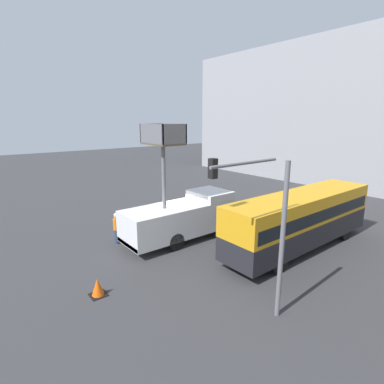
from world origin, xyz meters
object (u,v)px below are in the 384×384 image
at_px(traffic_cone_near_truck, 98,287).
at_px(utility_truck, 182,215).
at_px(city_bus, 301,217).
at_px(traffic_light_pole, 254,205).
at_px(road_worker_near_truck, 117,228).
at_px(road_worker_directing, 251,239).

bearing_deg(traffic_cone_near_truck, utility_truck, 113.17).
relative_size(city_bus, traffic_light_pole, 1.84).
xyz_separation_m(city_bus, road_worker_near_truck, (-7.31, -8.14, -0.96)).
xyz_separation_m(city_bus, traffic_cone_near_truck, (-2.57, -11.20, -1.57)).
relative_size(road_worker_near_truck, traffic_cone_near_truck, 2.48).
relative_size(traffic_light_pole, traffic_cone_near_truck, 7.72).
bearing_deg(traffic_cone_near_truck, road_worker_directing, 79.69).
height_order(utility_truck, road_worker_near_truck, utility_truck).
distance_m(traffic_light_pole, road_worker_near_truck, 9.70).
xyz_separation_m(road_worker_near_truck, traffic_cone_near_truck, (4.74, -3.06, -0.61)).
height_order(road_worker_directing, traffic_cone_near_truck, road_worker_directing).
xyz_separation_m(road_worker_near_truck, road_worker_directing, (6.22, 5.11, 0.00)).
bearing_deg(road_worker_directing, traffic_light_pole, -39.87).
relative_size(city_bus, traffic_cone_near_truck, 14.24).
bearing_deg(city_bus, road_worker_directing, 152.66).
distance_m(utility_truck, road_worker_directing, 4.63).
distance_m(road_worker_near_truck, road_worker_directing, 8.05).
bearing_deg(road_worker_directing, utility_truck, -149.75).
height_order(city_bus, road_worker_directing, city_bus).
xyz_separation_m(traffic_light_pole, road_worker_directing, (-2.76, 3.25, -3.14)).
bearing_deg(city_bus, utility_truck, 123.10).
bearing_deg(utility_truck, city_bus, 40.68).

